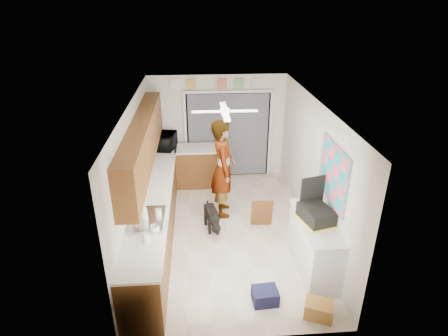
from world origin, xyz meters
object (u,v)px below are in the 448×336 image
object	(u,v)px
microwave	(165,141)
dog	(211,218)
suitcase	(316,214)
cardboard_box	(319,309)
soap_bottle	(144,212)
paper_towel_roll	(141,213)
cup	(155,229)
navy_crate	(265,296)
man	(223,169)

from	to	relation	value
microwave	dog	size ratio (longest dim) A/B	0.97
suitcase	cardboard_box	size ratio (longest dim) A/B	1.39
soap_bottle	paper_towel_roll	world-z (taller)	soap_bottle
cup	suitcase	distance (m)	2.48
soap_bottle	navy_crate	xyz separation A→B (m)	(1.79, -0.87, -0.99)
cardboard_box	man	size ratio (longest dim) A/B	0.19
suitcase	man	world-z (taller)	man
paper_towel_roll	navy_crate	distance (m)	2.26
microwave	paper_towel_roll	size ratio (longest dim) A/B	2.53
cup	paper_towel_roll	xyz separation A→B (m)	(-0.24, 0.35, 0.07)
paper_towel_roll	cardboard_box	size ratio (longest dim) A/B	0.63
suitcase	microwave	bearing A→B (deg)	113.01
microwave	soap_bottle	xyz separation A→B (m)	(-0.13, -3.02, -0.01)
microwave	soap_bottle	distance (m)	3.02
cardboard_box	cup	bearing A→B (deg)	159.23
man	dog	bearing A→B (deg)	155.26
paper_towel_roll	soap_bottle	bearing A→B (deg)	-29.39
suitcase	navy_crate	xyz separation A→B (m)	(-0.88, -0.69, -0.94)
navy_crate	dog	xyz separation A→B (m)	(-0.71, 1.97, 0.14)
paper_towel_roll	cardboard_box	bearing A→B (deg)	-25.67
paper_towel_roll	man	xyz separation A→B (m)	(1.40, 1.65, -0.05)
soap_bottle	cup	bearing A→B (deg)	-59.27
soap_bottle	cup	xyz separation A→B (m)	(0.19, -0.32, -0.11)
cardboard_box	suitcase	bearing A→B (deg)	80.51
cardboard_box	dog	bearing A→B (deg)	121.76
paper_towel_roll	navy_crate	size ratio (longest dim) A/B	0.67
microwave	paper_towel_roll	distance (m)	2.99
microwave	soap_bottle	size ratio (longest dim) A/B	1.89
microwave	navy_crate	size ratio (longest dim) A/B	1.68
navy_crate	dog	size ratio (longest dim) A/B	0.58
cup	cardboard_box	xyz separation A→B (m)	(2.31, -0.87, -0.88)
cup	navy_crate	distance (m)	1.91
navy_crate	man	bearing A→B (deg)	99.81
paper_towel_roll	navy_crate	bearing A→B (deg)	-26.15
dog	navy_crate	bearing A→B (deg)	-82.27
cup	dog	distance (m)	1.83
navy_crate	man	xyz separation A→B (m)	(-0.44, 2.55, 0.90)
cup	suitcase	size ratio (longest dim) A/B	0.26
suitcase	dog	xyz separation A→B (m)	(-1.59, 1.28, -0.81)
soap_bottle	cardboard_box	bearing A→B (deg)	-25.59
soap_bottle	dog	size ratio (longest dim) A/B	0.51
suitcase	dog	world-z (taller)	suitcase
cup	suitcase	bearing A→B (deg)	3.21
microwave	navy_crate	bearing A→B (deg)	-146.46
soap_bottle	suitcase	bearing A→B (deg)	-3.92
cup	cardboard_box	world-z (taller)	cup
navy_crate	dog	distance (m)	2.10
suitcase	dog	bearing A→B (deg)	125.76
suitcase	cardboard_box	world-z (taller)	suitcase
paper_towel_roll	dog	xyz separation A→B (m)	(1.13, 1.06, -0.81)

